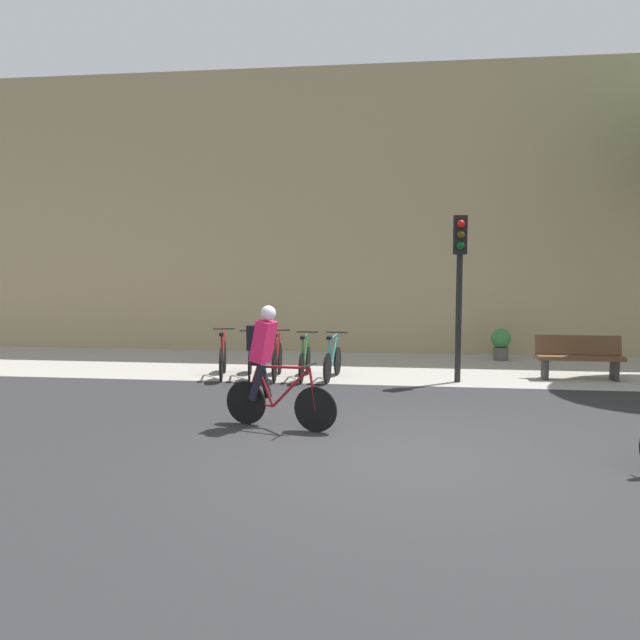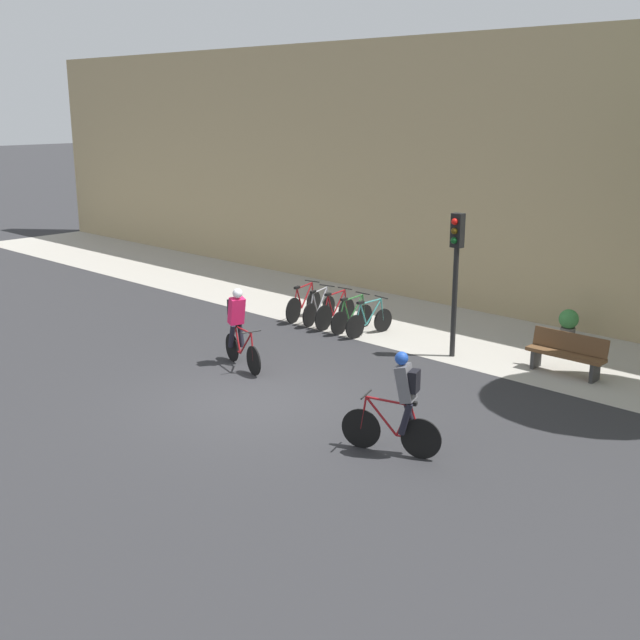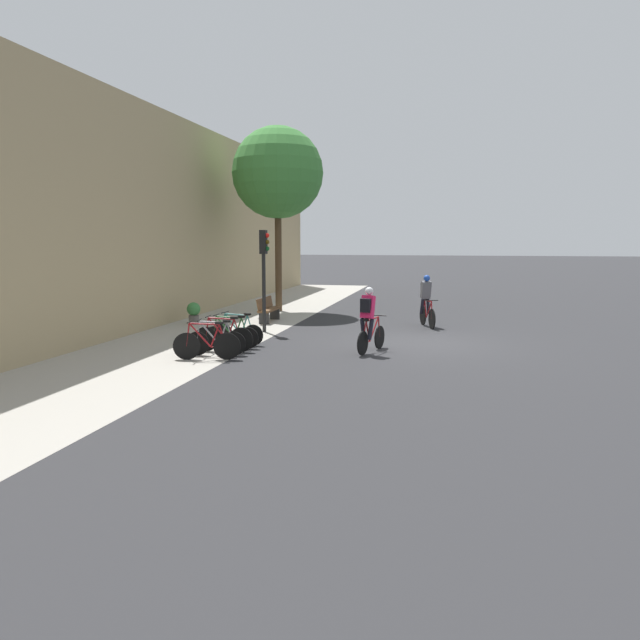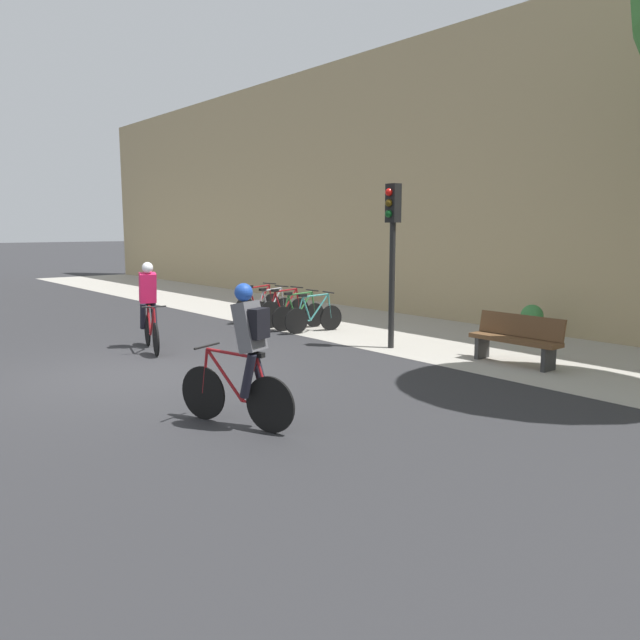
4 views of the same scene
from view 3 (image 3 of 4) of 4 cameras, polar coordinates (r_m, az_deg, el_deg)
name	(u,v)px [view 3 (image 3 of 4)]	position (r m, az deg, el deg)	size (l,w,h in m)	color
ground	(418,343)	(18.43, 8.97, -2.08)	(200.00, 200.00, 0.00)	#2B2B2D
kerb_strip	(202,335)	(19.96, -10.77, -1.39)	(44.00, 4.50, 0.01)	#A39E93
building_facade	(123,216)	(20.88, -17.56, 9.06)	(44.00, 0.60, 7.47)	tan
cyclist_pink	(369,318)	(16.50, 4.47, 0.20)	(1.70, 0.63, 1.76)	black
cyclist_grey	(426,299)	(21.84, 9.69, 1.88)	(1.65, 0.67, 1.79)	black
parked_bike_0	(207,344)	(15.87, -10.31, -2.16)	(0.51, 1.67, 0.98)	black
parked_bike_1	(215,341)	(16.40, -9.54, -1.90)	(0.49, 1.56, 0.95)	black
parked_bike_2	(223,337)	(16.93, -8.82, -1.55)	(0.46, 1.64, 0.97)	black
parked_bike_3	(231,335)	(17.47, -8.14, -1.33)	(0.46, 1.59, 0.93)	black
parked_bike_4	(238,332)	(18.00, -7.51, -1.06)	(0.46, 1.56, 0.94)	black
traffic_light_pole	(264,261)	(20.20, -5.15, 5.36)	(0.26, 0.30, 3.30)	black
bench	(268,309)	(22.89, -4.77, 1.01)	(1.70, 0.44, 0.89)	brown
street_tree_0	(278,173)	(26.33, -3.89, 13.25)	(3.76, 3.76, 7.60)	#4C3823
potted_plant	(194,312)	(22.64, -11.48, 0.73)	(0.48, 0.48, 0.78)	#56514C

